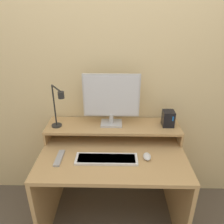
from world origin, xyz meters
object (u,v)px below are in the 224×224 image
object	(u,v)px
monitor	(111,98)
desk_lamp	(58,107)
keyboard	(106,159)
router_dock	(168,118)
mouse	(147,156)
remote_control	(59,158)

from	to	relation	value
monitor	desk_lamp	world-z (taller)	monitor
keyboard	monitor	bearing A→B (deg)	85.14
monitor	keyboard	distance (m)	0.49
monitor	router_dock	distance (m)	0.51
desk_lamp	keyboard	size ratio (longest dim) A/B	0.79
mouse	remote_control	bearing A→B (deg)	-178.10
mouse	remote_control	distance (m)	0.67
monitor	remote_control	distance (m)	0.62
desk_lamp	remote_control	xyz separation A→B (m)	(0.03, -0.22, -0.32)
desk_lamp	remote_control	world-z (taller)	desk_lamp
desk_lamp	keyboard	distance (m)	0.56
router_dock	desk_lamp	bearing A→B (deg)	-173.96
monitor	mouse	world-z (taller)	monitor
keyboard	mouse	size ratio (longest dim) A/B	5.07
desk_lamp	mouse	xyz separation A→B (m)	(0.70, -0.20, -0.31)
keyboard	remote_control	world-z (taller)	keyboard
desk_lamp	remote_control	distance (m)	0.39
desk_lamp	monitor	bearing A→B (deg)	14.41
desk_lamp	mouse	world-z (taller)	desk_lamp
router_dock	monitor	bearing A→B (deg)	178.52
monitor	remote_control	xyz separation A→B (m)	(-0.39, -0.33, -0.36)
mouse	monitor	bearing A→B (deg)	131.89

